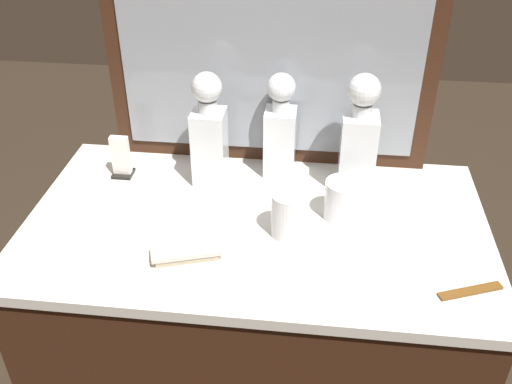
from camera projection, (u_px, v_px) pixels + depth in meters
dresser at (256, 347)px, 1.56m from camera, size 1.06×0.61×0.86m
dresser_mirror at (270, 30)px, 1.37m from camera, size 0.82×0.03×0.71m
crystal_decanter_left at (358, 145)px, 1.38m from camera, size 0.09×0.09×0.30m
crystal_decanter_far_left at (209, 139)px, 1.41m from camera, size 0.08×0.08×0.29m
crystal_decanter_rear at (280, 135)px, 1.45m from camera, size 0.08×0.08×0.27m
crystal_tumbler_left at (288, 216)px, 1.26m from camera, size 0.08×0.08×0.11m
crystal_tumbler_rear at (342, 201)px, 1.32m from camera, size 0.08×0.08×0.09m
silver_brush_rear at (186, 253)px, 1.21m from camera, size 0.16×0.10×0.02m
tortoiseshell_comb at (470, 291)px, 1.13m from camera, size 0.13×0.07×0.01m
napkin_holder at (121, 159)px, 1.47m from camera, size 0.05×0.05×0.11m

